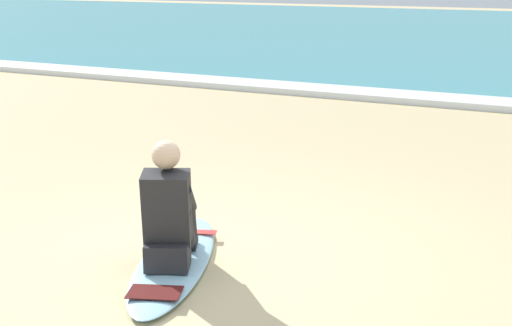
{
  "coord_description": "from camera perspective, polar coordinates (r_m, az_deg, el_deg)",
  "views": [
    {
      "loc": [
        2.9,
        -4.76,
        2.22
      ],
      "look_at": [
        -0.08,
        1.01,
        0.55
      ],
      "focal_mm": 53.49,
      "sensor_mm": 36.0,
      "label": 1
    }
  ],
  "objects": [
    {
      "name": "breaking_foam",
      "position": [
        13.22,
        14.37,
        4.54
      ],
      "size": [
        80.0,
        0.9,
        0.11
      ],
      "primitive_type": "cube",
      "color": "white",
      "rests_on": "ground"
    },
    {
      "name": "surfboard_main",
      "position": [
        5.92,
        -6.13,
        -7.33
      ],
      "size": [
        1.25,
        2.11,
        0.08
      ],
      "color": "#9ED1E5",
      "rests_on": "ground"
    },
    {
      "name": "surfer_seated",
      "position": [
        5.68,
        -6.54,
        -3.97
      ],
      "size": [
        0.6,
        0.77,
        0.95
      ],
      "color": "#232326",
      "rests_on": "surfboard_main"
    },
    {
      "name": "ground_plane",
      "position": [
        6.0,
        -3.74,
        -7.32
      ],
      "size": [
        80.0,
        80.0,
        0.0
      ],
      "primitive_type": "plane",
      "color": "#CCB584"
    }
  ]
}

